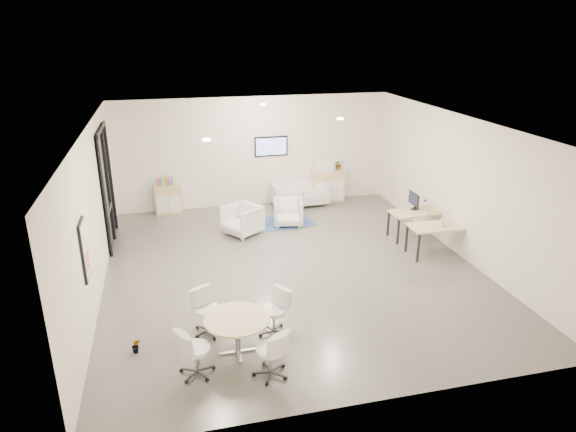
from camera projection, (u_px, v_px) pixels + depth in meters
The scene contains 21 objects.
room_shell at pixel (292, 200), 10.88m from camera, with size 9.60×10.60×4.80m.
glass_door at pixel (107, 184), 12.31m from camera, with size 0.09×1.90×2.85m.
artwork at pixel (85, 250), 8.55m from camera, with size 0.05×0.54×1.04m.
wall_tv at pixel (271, 146), 15.00m from camera, with size 0.98×0.06×0.58m.
ceiling_spots at pixel (273, 119), 11.04m from camera, with size 3.14×4.14×0.03m.
sideboard_left at pixel (168, 199), 14.62m from camera, with size 0.74×0.38×0.83m.
sideboard_right at pixel (328, 186), 15.61m from camera, with size 0.98×0.47×0.98m.
books at pixel (166, 182), 14.43m from camera, with size 0.43×0.14×0.22m.
printer at pixel (325, 165), 15.37m from camera, with size 0.51×0.44×0.33m.
loveseat at pixel (299, 194), 15.32m from camera, with size 1.66×0.88×0.61m.
blue_rug at pixel (283, 222), 14.05m from camera, with size 1.56×1.04×0.01m, color #2D4A89.
armchair_left at pixel (242, 218), 13.14m from camera, with size 0.82×0.77×0.85m, color silver.
armchair_right at pixel (288, 211), 13.78m from camera, with size 0.75×0.70×0.77m, color silver.
desk_rear at pixel (417, 214), 12.84m from camera, with size 1.41×0.79×0.71m.
desk_front at pixel (439, 228), 11.90m from camera, with size 1.40×0.72×0.72m.
monitor at pixel (414, 201), 12.86m from camera, with size 0.20×0.50×0.44m.
round_table at pixel (237, 323), 8.27m from camera, with size 1.07×1.07×0.65m.
meeting_chairs at pixel (237, 331), 8.32m from camera, with size 2.18×2.18×0.82m.
plant_cabinet at pixel (339, 166), 15.51m from camera, with size 0.26×0.29×0.23m, color #3F7F3F.
plant_floor at pixel (136, 349), 8.44m from camera, with size 0.15×0.27×0.12m, color #3F7F3F.
cup at pixel (443, 224), 11.77m from camera, with size 0.13×0.10×0.13m, color white.
Camera 1 is at (-2.53, -10.00, 5.06)m, focal length 32.00 mm.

